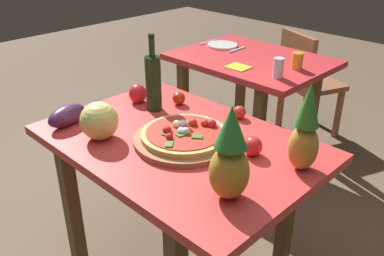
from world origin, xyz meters
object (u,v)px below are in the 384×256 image
dinner_plate (222,45)px  bell_pepper (138,94)px  tomato_at_corner (106,114)px  wine_bottle (153,82)px  tomato_beside_pepper (253,146)px  drinking_glass_water (278,68)px  display_table (179,160)px  eggplant (67,116)px  background_table (250,74)px  knife_utensil (237,50)px  napkin_folded (238,67)px  dining_chair (305,79)px  pizza_board (184,140)px  pineapple_right (305,132)px  pineapple_left (230,158)px  melon (99,121)px  fork_utensil (208,42)px  pizza (184,134)px  tomato_by_bottle (239,112)px  tomato_near_board (179,98)px  drinking_glass_juice (297,61)px

dinner_plate → bell_pepper: bearing=-71.2°
tomato_at_corner → wine_bottle: bearing=75.2°
bell_pepper → tomato_at_corner: bearing=-74.7°
tomato_beside_pepper → drinking_glass_water: 0.93m
display_table → eggplant: bearing=-150.9°
background_table → knife_utensil: (-0.17, 0.06, 0.12)m
display_table → napkin_folded: bearing=114.5°
dining_chair → display_table: bearing=125.8°
pizza_board → pineapple_right: bearing=20.6°
dining_chair → pineapple_left: pineapple_left is taller
wine_bottle → dinner_plate: (-0.50, 1.08, -0.14)m
melon → background_table: bearing=100.2°
tomato_beside_pepper → drinking_glass_water: drinking_glass_water is taller
background_table → fork_utensil: fork_utensil is taller
pineapple_right → dinner_plate: 1.67m
background_table → pizza: bearing=-65.4°
dinner_plate → knife_utensil: size_ratio=1.22×
tomato_by_bottle → knife_utensil: bearing=129.5°
pizza_board → dinner_plate: size_ratio=1.94×
knife_utensil → napkin_folded: size_ratio=1.29×
dining_chair → pineapple_left: (0.82, -1.92, 0.44)m
tomato_near_board → fork_utensil: (-0.68, 0.96, -0.03)m
knife_utensil → napkin_folded: knife_utensil is taller
pizza → knife_utensil: (-0.70, 1.21, -0.04)m
bell_pepper → drinking_glass_juice: size_ratio=0.98×
pineapple_right → drinking_glass_water: pineapple_right is taller
tomato_by_bottle → drinking_glass_water: bearing=107.7°
wine_bottle → tomato_by_bottle: 0.43m
fork_utensil → drinking_glass_water: bearing=-18.2°
dinner_plate → fork_utensil: dinner_plate is taller
background_table → display_table: bearing=-66.9°
drinking_glass_juice → fork_utensil: drinking_glass_juice is taller
drinking_glass_water → pizza_board: bearing=-79.5°
pineapple_right → pizza_board: bearing=-159.4°
tomato_beside_pepper → drinking_glass_juice: bearing=113.2°
dinner_plate → tomato_by_bottle: bearing=-45.4°
tomato_beside_pepper → background_table: bearing=127.5°
pizza → tomato_beside_pepper: pizza is taller
pineapple_right → melon: bearing=-152.0°
tomato_near_board → tomato_by_bottle: bearing=15.4°
drinking_glass_juice → tomato_at_corner: bearing=-100.1°
melon → dinner_plate: (-0.56, 1.44, -0.07)m
dining_chair → pizza_board: size_ratio=2.00×
pizza → knife_utensil: pizza is taller
bell_pepper → dinner_plate: size_ratio=0.45×
tomato_at_corner → drinking_glass_juice: drinking_glass_juice is taller
melon → pizza: bearing=38.5°
tomato_near_board → knife_utensil: 1.04m
dining_chair → eggplant: (-0.06, -2.02, 0.33)m
napkin_folded → tomato_by_bottle: bearing=-50.7°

